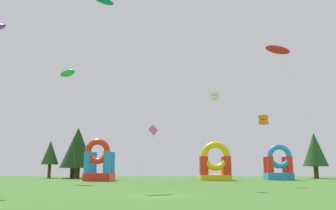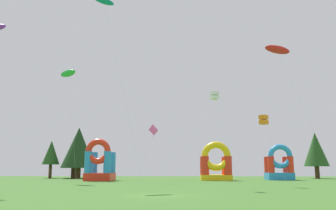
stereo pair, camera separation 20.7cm
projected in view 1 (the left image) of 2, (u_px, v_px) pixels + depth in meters
name	position (u px, v px, depth m)	size (l,w,h in m)	color
ground_plane	(159.00, 196.00, 26.32)	(120.00, 120.00, 0.00)	#3D6B28
kite_red_parafoil	(278.00, 50.00, 32.62)	(6.49, 2.15, 13.23)	red
kite_orange_box	(263.00, 120.00, 41.26)	(2.57, 2.16, 8.01)	orange
kite_green_parafoil	(68.00, 73.00, 51.99)	(4.32, 3.53, 16.22)	green
kite_teal_parafoil	(104.00, 1.00, 41.81)	(5.94, 3.61, 21.90)	#0C7F7A
kite_white_box	(215.00, 96.00, 36.06)	(2.99, 1.91, 9.61)	white
kite_pink_diamond	(154.00, 130.00, 48.25)	(2.83, 1.03, 7.61)	#EA599E
inflatable_orange_dome	(99.00, 166.00, 55.88)	(4.15, 4.57, 6.47)	red
inflatable_yellow_castle	(215.00, 166.00, 58.12)	(4.97, 4.69, 6.19)	yellow
inflatable_red_slide	(279.00, 167.00, 59.75)	(4.22, 3.84, 5.87)	#268CD8
tree_row_2	(50.00, 153.00, 70.01)	(3.35, 3.35, 7.29)	#4C331E
tree_row_3	(73.00, 152.00, 71.67)	(4.77, 4.77, 8.18)	#4C331E
tree_row_4	(78.00, 148.00, 68.40)	(6.49, 6.49, 9.71)	#4C331E
tree_row_5	(315.00, 150.00, 68.17)	(4.65, 4.65, 8.70)	#4C331E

